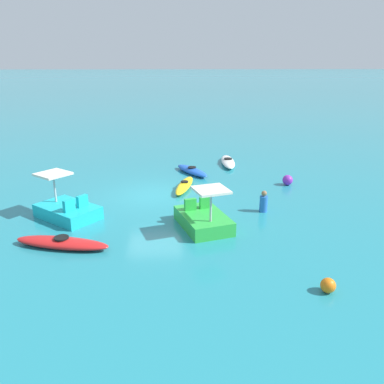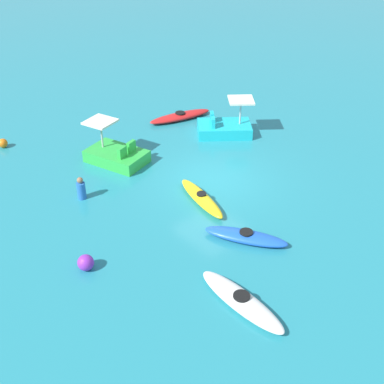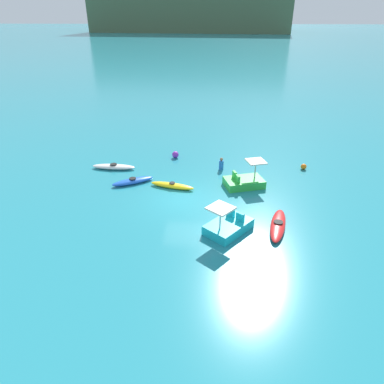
% 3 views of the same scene
% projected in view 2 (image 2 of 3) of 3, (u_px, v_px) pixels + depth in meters
% --- Properties ---
extents(ground_plane, '(600.00, 600.00, 0.00)m').
position_uv_depth(ground_plane, '(213.00, 179.00, 19.18)').
color(ground_plane, teal).
extents(kayak_blue, '(2.72, 1.94, 0.37)m').
position_uv_depth(kayak_blue, '(246.00, 237.00, 15.84)').
color(kayak_blue, blue).
rests_on(kayak_blue, ground_plane).
extents(kayak_white, '(3.08, 0.86, 0.37)m').
position_uv_depth(kayak_white, '(241.00, 301.00, 13.44)').
color(kayak_white, white).
rests_on(kayak_white, ground_plane).
extents(kayak_red, '(1.49, 3.29, 0.37)m').
position_uv_depth(kayak_red, '(180.00, 116.00, 23.82)').
color(kayak_red, red).
rests_on(kayak_red, ground_plane).
extents(kayak_yellow, '(2.91, 1.25, 0.37)m').
position_uv_depth(kayak_yellow, '(201.00, 198.00, 17.75)').
color(kayak_yellow, yellow).
rests_on(kayak_yellow, ground_plane).
extents(pedal_boat_cyan, '(2.69, 2.80, 1.68)m').
position_uv_depth(pedal_boat_cyan, '(225.00, 127.00, 22.38)').
color(pedal_boat_cyan, '#19B7C6').
rests_on(pedal_boat_cyan, ground_plane).
extents(pedal_boat_green, '(2.73, 2.13, 1.68)m').
position_uv_depth(pedal_boat_green, '(116.00, 154.00, 20.18)').
color(pedal_boat_green, green).
rests_on(pedal_boat_green, ground_plane).
extents(buoy_orange, '(0.40, 0.40, 0.40)m').
position_uv_depth(buoy_orange, '(3.00, 143.00, 21.33)').
color(buoy_orange, orange).
rests_on(buoy_orange, ground_plane).
extents(buoy_purple, '(0.50, 0.50, 0.50)m').
position_uv_depth(buoy_purple, '(86.00, 263.00, 14.64)').
color(buoy_purple, purple).
rests_on(buoy_purple, ground_plane).
extents(person_near_shore, '(0.34, 0.34, 0.88)m').
position_uv_depth(person_near_shore, '(81.00, 189.00, 17.83)').
color(person_near_shore, blue).
rests_on(person_near_shore, ground_plane).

